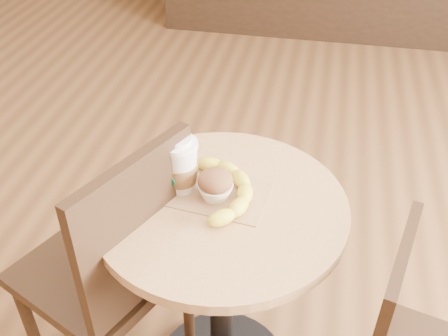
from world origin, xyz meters
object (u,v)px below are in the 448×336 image
at_px(chair_left, 115,267).
at_px(coffee_cup, 181,167).
at_px(cafe_table, 221,266).
at_px(muffin, 215,185).
at_px(banana, 223,190).

distance_m(chair_left, coffee_cup, 0.37).
height_order(chair_left, coffee_cup, chair_left).
relative_size(cafe_table, chair_left, 0.80).
bearing_deg(coffee_cup, chair_left, -129.63).
xyz_separation_m(chair_left, muffin, (0.28, 0.08, 0.28)).
height_order(cafe_table, muffin, muffin).
xyz_separation_m(cafe_table, chair_left, (-0.29, -0.06, 0.00)).
bearing_deg(muffin, banana, 22.92).
bearing_deg(coffee_cup, muffin, 10.28).
height_order(cafe_table, banana, banana).
relative_size(chair_left, muffin, 10.15).
bearing_deg(chair_left, cafe_table, 126.45).
height_order(chair_left, muffin, chair_left).
bearing_deg(muffin, chair_left, -164.29).
bearing_deg(chair_left, muffin, 130.03).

